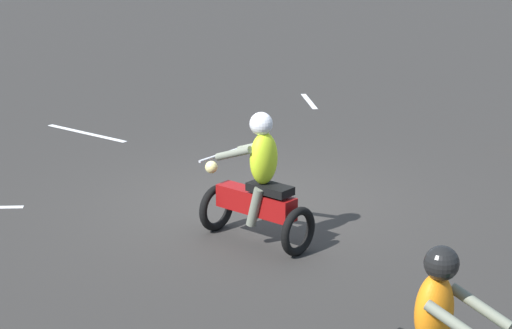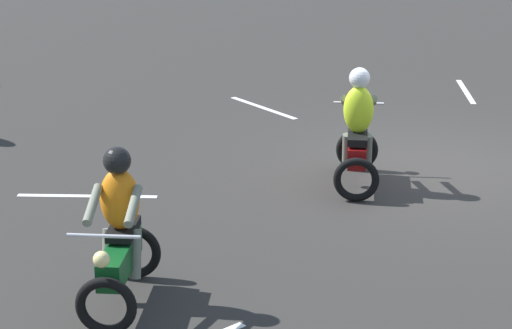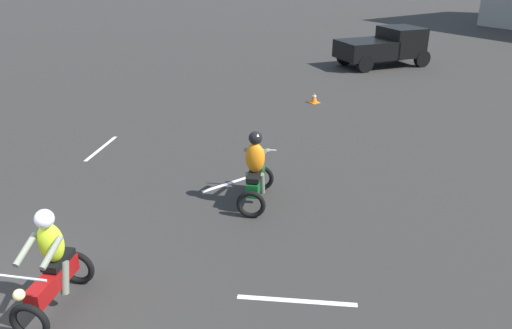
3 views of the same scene
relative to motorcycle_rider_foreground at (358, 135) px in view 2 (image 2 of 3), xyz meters
name	(u,v)px [view 2 (image 2 of 3)]	position (x,y,z in m)	size (l,w,h in m)	color
ground_plane	(432,166)	(-0.04, -1.46, -0.73)	(120.00, 120.00, 0.00)	#2D2B28
motorcycle_rider_foreground	(358,135)	(0.00, 0.00, 0.00)	(1.43, 1.40, 1.66)	black
motorcycle_rider_background	(120,237)	(-1.20, 4.36, 0.00)	(1.44, 1.38, 1.66)	black
lane_stripe_e	(263,108)	(4.01, -1.49, -0.72)	(0.10, 1.83, 0.01)	silver
lane_stripe_ne	(87,196)	(1.86, 3.13, -0.72)	(0.10, 1.86, 0.01)	silver
lane_stripe_se	(466,91)	(2.64, -5.23, -0.72)	(0.10, 1.83, 0.01)	silver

